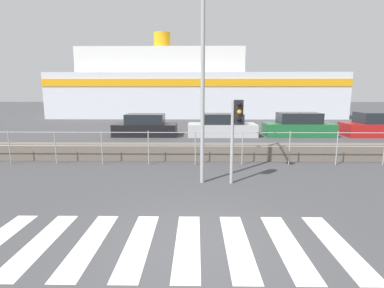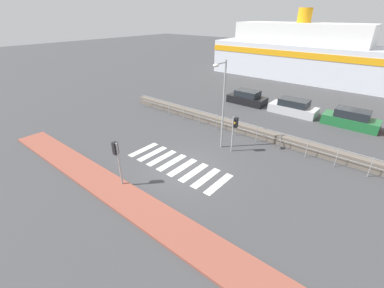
{
  "view_description": "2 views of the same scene",
  "coord_description": "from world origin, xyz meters",
  "views": [
    {
      "loc": [
        0.03,
        -5.05,
        2.73
      ],
      "look_at": [
        -0.07,
        2.0,
        1.5
      ],
      "focal_mm": 28.0,
      "sensor_mm": 36.0,
      "label": 1
    },
    {
      "loc": [
        8.83,
        -9.98,
        8.5
      ],
      "look_at": [
        -0.18,
        1.0,
        1.2
      ],
      "focal_mm": 24.0,
      "sensor_mm": 36.0,
      "label": 2
    }
  ],
  "objects": [
    {
      "name": "streetlamp",
      "position": [
        0.22,
        3.51,
        3.73
      ],
      "size": [
        0.32,
        1.34,
        5.97
      ],
      "color": "#9EA0A3",
      "rests_on": "ground_plane"
    },
    {
      "name": "parked_car_black",
      "position": [
        -3.17,
        13.68,
        0.59
      ],
      "size": [
        3.91,
        1.85,
        1.38
      ],
      "color": "black",
      "rests_on": "ground_plane"
    },
    {
      "name": "ferry_boat",
      "position": [
        -0.74,
        28.89,
        3.09
      ],
      "size": [
        30.85,
        7.43,
        9.07
      ],
      "color": "silver",
      "rests_on": "ground_plane"
    },
    {
      "name": "crosswalk",
      "position": [
        -0.57,
        0.0,
        0.0
      ],
      "size": [
        6.75,
        2.4,
        0.01
      ],
      "color": "silver",
      "rests_on": "ground_plane"
    },
    {
      "name": "seawall",
      "position": [
        0.0,
        6.91,
        0.33
      ],
      "size": [
        23.6,
        0.55,
        0.66
      ],
      "color": "#6B6056",
      "rests_on": "ground_plane"
    },
    {
      "name": "parked_car_green",
      "position": [
        6.44,
        13.68,
        0.62
      ],
      "size": [
        4.2,
        1.74,
        1.46
      ],
      "color": "#1E6633",
      "rests_on": "ground_plane"
    },
    {
      "name": "traffic_light_far",
      "position": [
        1.21,
        3.7,
        1.84
      ],
      "size": [
        0.34,
        0.32,
        2.5
      ],
      "color": "#9EA0A3",
      "rests_on": "ground_plane"
    },
    {
      "name": "ground_plane",
      "position": [
        0.0,
        0.0,
        0.0
      ],
      "size": [
        160.0,
        160.0,
        0.0
      ],
      "primitive_type": "plane",
      "color": "#424244"
    },
    {
      "name": "harbor_fence",
      "position": [
        -0.0,
        6.04,
        0.84
      ],
      "size": [
        21.28,
        0.04,
        1.3
      ],
      "color": "#9EA0A3",
      "rests_on": "ground_plane"
    },
    {
      "name": "parked_car_silver",
      "position": [
        1.65,
        13.68,
        0.6
      ],
      "size": [
        4.24,
        1.85,
        1.4
      ],
      "color": "#BCBCC1",
      "rests_on": "ground_plane"
    },
    {
      "name": "parked_car_red",
      "position": [
        11.44,
        13.68,
        0.63
      ],
      "size": [
        4.33,
        1.86,
        1.49
      ],
      "color": "#B21919",
      "rests_on": "ground_plane"
    }
  ]
}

